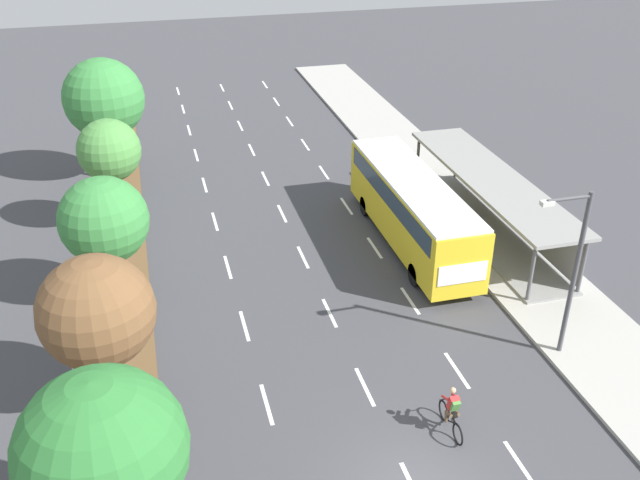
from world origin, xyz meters
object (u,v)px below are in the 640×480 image
at_px(median_tree_fifth, 104,99).
at_px(cyclist, 452,412).
at_px(bus, 412,205).
at_px(median_tree_third, 104,221).
at_px(median_tree_second, 97,312).
at_px(median_tree_fourth, 109,151).
at_px(median_tree_nearest, 102,451).
at_px(bus_shelter, 494,198).
at_px(streetlight, 572,265).

bearing_deg(median_tree_fifth, cyclist, -66.12).
relative_size(bus, median_tree_third, 2.03).
relative_size(median_tree_second, median_tree_fourth, 1.02).
height_order(median_tree_nearest, median_tree_third, median_tree_nearest).
bearing_deg(median_tree_third, median_tree_fifth, 89.99).
bearing_deg(median_tree_second, median_tree_nearest, -87.13).
distance_m(bus_shelter, bus, 4.29).
distance_m(cyclist, median_tree_third, 14.88).
height_order(bus, cyclist, bus).
distance_m(median_tree_third, median_tree_fifth, 13.16).
bearing_deg(median_tree_second, bus, 31.34).
height_order(bus_shelter, median_tree_fifth, median_tree_fifth).
bearing_deg(median_tree_nearest, bus, 48.09).
xyz_separation_m(cyclist, median_tree_third, (-10.34, 10.23, 3.12)).
relative_size(median_tree_second, median_tree_third, 1.04).
xyz_separation_m(median_tree_third, median_tree_fifth, (0.00, 13.13, 0.87)).
bearing_deg(streetlight, median_tree_nearest, -160.23).
distance_m(bus, streetlight, 9.75).
xyz_separation_m(median_tree_second, median_tree_fifth, (0.13, 19.69, 0.74)).
height_order(median_tree_nearest, median_tree_fourth, median_tree_nearest).
xyz_separation_m(bus, cyclist, (-3.25, -12.02, -1.28)).
bearing_deg(median_tree_second, median_tree_fourth, 88.43).
bearing_deg(median_tree_fifth, median_tree_third, -90.01).
xyz_separation_m(cyclist, median_tree_fifth, (-10.34, 23.36, 4.00)).
relative_size(bus, median_tree_second, 1.96).
relative_size(cyclist, median_tree_third, 0.33).
bearing_deg(streetlight, cyclist, -153.60).
xyz_separation_m(bus, median_tree_fifth, (-13.59, 11.34, 2.72)).
height_order(bus_shelter, median_tree_second, median_tree_second).
distance_m(cyclist, streetlight, 6.80).
height_order(bus, median_tree_nearest, median_tree_nearest).
relative_size(median_tree_nearest, median_tree_fifth, 0.94).
distance_m(median_tree_third, median_tree_fourth, 6.58).
relative_size(bus_shelter, median_tree_nearest, 2.04).
relative_size(cyclist, median_tree_fifth, 0.27).
bearing_deg(median_tree_fifth, median_tree_second, -90.39).
distance_m(bus, median_tree_fifth, 17.91).
bearing_deg(median_tree_nearest, median_tree_fifth, 90.43).
height_order(median_tree_fifth, streetlight, median_tree_fifth).
distance_m(bus, median_tree_fourth, 14.36).
height_order(bus, streetlight, streetlight).
bearing_deg(median_tree_fourth, cyclist, -58.94).
bearing_deg(median_tree_third, cyclist, -44.68).
relative_size(median_tree_nearest, median_tree_second, 1.13).
bearing_deg(median_tree_fourth, median_tree_fifth, 91.98).
relative_size(bus_shelter, median_tree_fourth, 2.34).
relative_size(median_tree_fourth, streetlight, 0.87).
xyz_separation_m(median_tree_nearest, median_tree_fourth, (0.03, 19.69, -0.36)).
relative_size(cyclist, median_tree_nearest, 0.28).
bearing_deg(median_tree_fourth, median_tree_second, -91.57).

